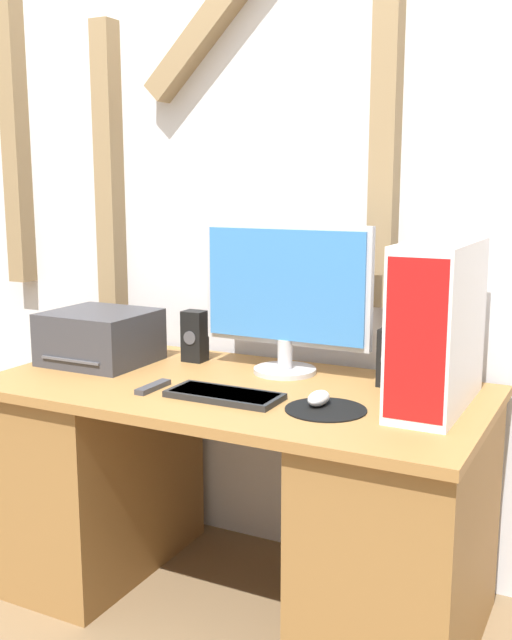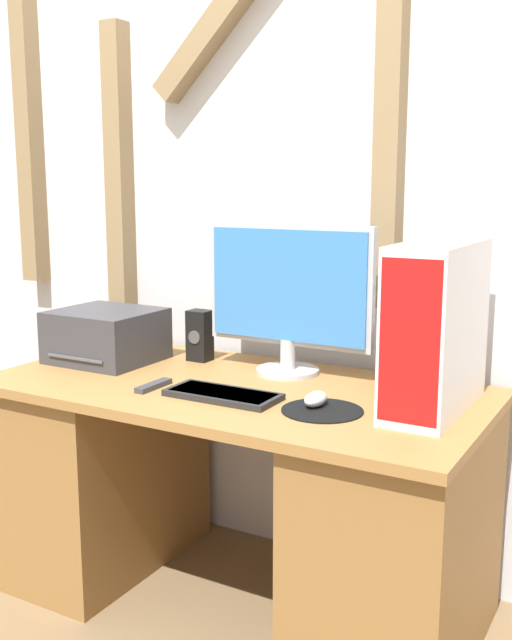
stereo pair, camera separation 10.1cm
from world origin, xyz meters
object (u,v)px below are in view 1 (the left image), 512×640
at_px(keyboard, 224,395).
at_px(computer_tower, 438,325).
at_px(remote_control, 153,387).
at_px(speaker_left, 195,336).
at_px(mouse, 319,398).
at_px(printer, 100,337).
at_px(speaker_right, 392,358).
at_px(monitor, 286,292).

xyz_separation_m(keyboard, computer_tower, (0.55, 0.20, 0.22)).
bearing_deg(remote_control, speaker_left, 101.98).
bearing_deg(computer_tower, speaker_left, 170.12).
xyz_separation_m(mouse, computer_tower, (0.28, 0.15, 0.20)).
relative_size(mouse, printer, 0.29).
bearing_deg(speaker_right, speaker_left, 179.45).
relative_size(monitor, mouse, 5.87).
height_order(keyboard, computer_tower, computer_tower).
relative_size(mouse, remote_control, 0.67).
bearing_deg(keyboard, remote_control, -175.76).
distance_m(monitor, computer_tower, 0.54).
relative_size(computer_tower, printer, 1.38).
relative_size(monitor, printer, 1.70).
distance_m(keyboard, mouse, 0.27).
bearing_deg(speaker_left, remote_control, -78.02).
bearing_deg(keyboard, monitor, 84.45).
height_order(monitor, speaker_left, monitor).
height_order(mouse, computer_tower, computer_tower).
bearing_deg(monitor, computer_tower, -15.73).
bearing_deg(computer_tower, remote_control, -164.80).
xyz_separation_m(monitor, mouse, (0.24, -0.29, -0.24)).
xyz_separation_m(speaker_left, speaker_right, (0.70, -0.01, 0.00)).
xyz_separation_m(computer_tower, speaker_right, (-0.17, 0.14, -0.14)).
relative_size(mouse, speaker_left, 0.55).
distance_m(computer_tower, printer, 1.15).
xyz_separation_m(speaker_right, remote_control, (-0.62, -0.36, -0.08)).
height_order(speaker_left, speaker_right, same).
bearing_deg(speaker_left, printer, -149.89).
height_order(monitor, printer, monitor).
xyz_separation_m(printer, speaker_left, (0.28, 0.16, 0.00)).
xyz_separation_m(mouse, printer, (-0.86, 0.14, 0.06)).
bearing_deg(speaker_left, mouse, -27.19).
xyz_separation_m(monitor, keyboard, (-0.03, -0.34, -0.25)).
xyz_separation_m(monitor, speaker_left, (-0.35, 0.00, -0.18)).
height_order(printer, speaker_right, printer).
relative_size(keyboard, remote_control, 2.28).
height_order(speaker_left, remote_control, speaker_left).
bearing_deg(computer_tower, keyboard, -160.44).
height_order(monitor, keyboard, monitor).
xyz_separation_m(computer_tower, remote_control, (-0.79, -0.21, -0.22)).
height_order(mouse, printer, printer).
height_order(mouse, speaker_left, speaker_left).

